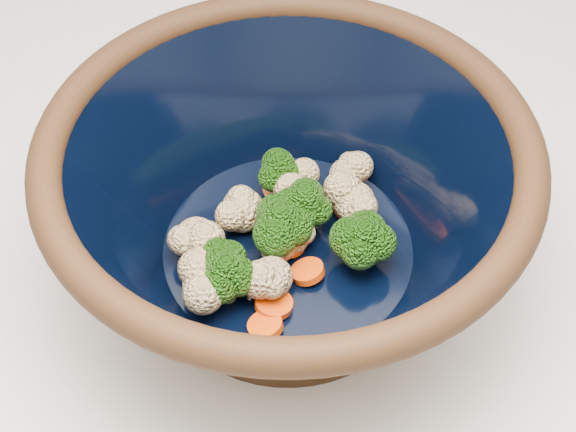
{
  "coord_description": "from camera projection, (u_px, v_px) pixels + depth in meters",
  "views": [
    {
      "loc": [
        0.05,
        -0.42,
        1.42
      ],
      "look_at": [
        0.01,
        -0.03,
        0.97
      ],
      "focal_mm": 50.0,
      "sensor_mm": 36.0,
      "label": 1
    }
  ],
  "objects": [
    {
      "name": "mixing_bowl",
      "position": [
        288.0,
        203.0,
        0.58
      ],
      "size": [
        0.35,
        0.35,
        0.15
      ],
      "rotation": [
        0.0,
        0.0,
        -0.03
      ],
      "color": "black",
      "rests_on": "counter"
    },
    {
      "name": "vegetable_pile",
      "position": [
        282.0,
        227.0,
        0.6
      ],
      "size": [
        0.16,
        0.17,
        0.05
      ],
      "color": "#608442",
      "rests_on": "mixing_bowl"
    }
  ]
}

